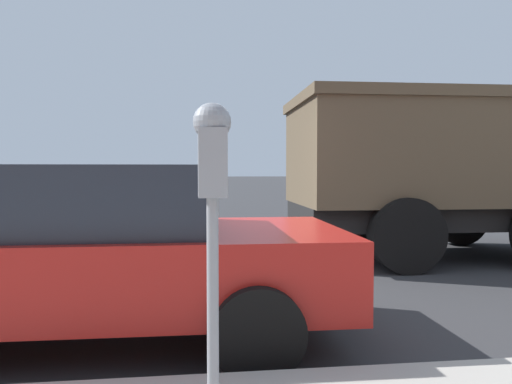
{
  "coord_description": "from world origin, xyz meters",
  "views": [
    {
      "loc": [
        -5.19,
        -0.16,
        1.41
      ],
      "look_at": [
        -2.26,
        -0.54,
        1.28
      ],
      "focal_mm": 35.0,
      "sensor_mm": 36.0,
      "label": 1
    }
  ],
  "objects": [
    {
      "name": "parking_meter",
      "position": [
        -2.7,
        -0.27,
        1.37
      ],
      "size": [
        0.21,
        0.19,
        1.57
      ],
      "color": "gray",
      "rests_on": "sidewalk"
    },
    {
      "name": "ground_plane",
      "position": [
        0.0,
        0.0,
        0.0
      ],
      "size": [
        220.0,
        220.0,
        0.0
      ],
      "primitive_type": "plane",
      "color": "#333335"
    },
    {
      "name": "car_red",
      "position": [
        -0.95,
        0.73,
        0.77
      ],
      "size": [
        2.17,
        4.24,
        1.45
      ],
      "rotation": [
        0.0,
        0.0,
        3.12
      ],
      "color": "#B21E19",
      "rests_on": "ground_plane"
    }
  ]
}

